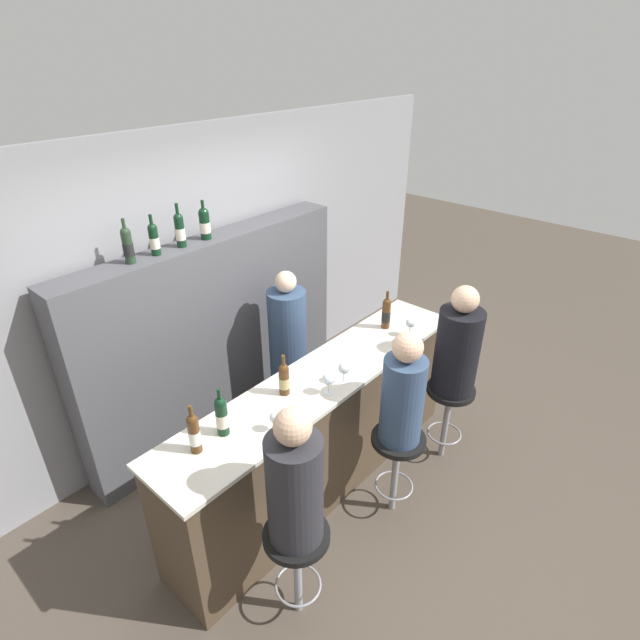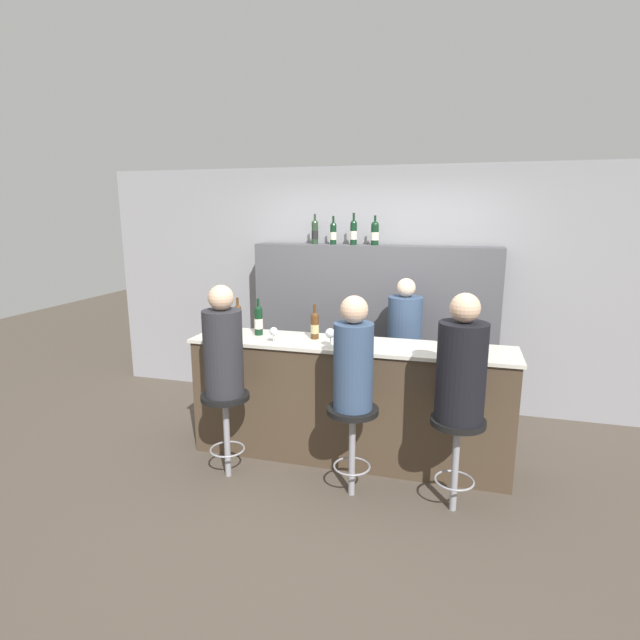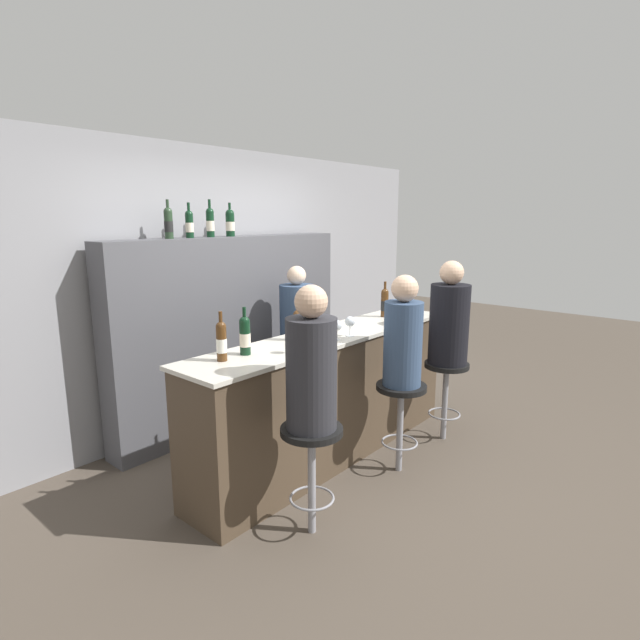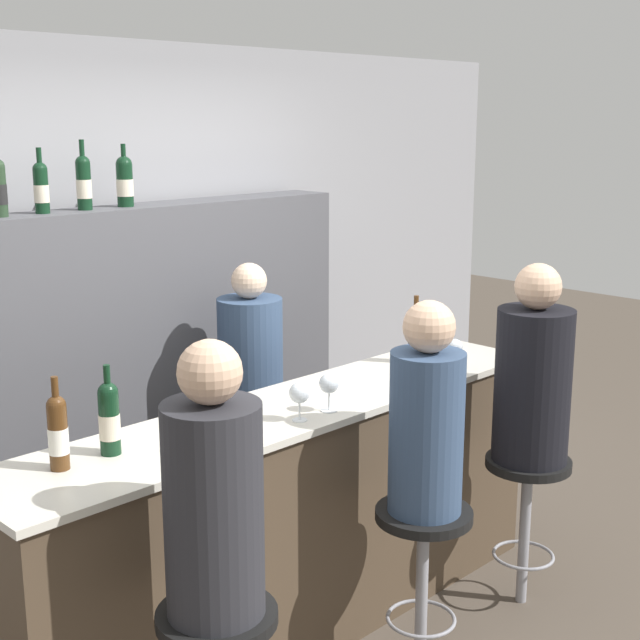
% 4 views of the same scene
% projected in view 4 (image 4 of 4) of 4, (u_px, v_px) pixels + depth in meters
% --- Properties ---
extents(wall_back, '(6.40, 0.05, 2.60)m').
position_uv_depth(wall_back, '(106.00, 297.00, 4.63)').
color(wall_back, gray).
rests_on(wall_back, ground_plane).
extents(bar_counter, '(2.74, 0.54, 1.05)m').
position_uv_depth(bar_counter, '(296.00, 520.00, 3.82)').
color(bar_counter, '#473828').
rests_on(bar_counter, ground_plane).
extents(back_bar_cabinet, '(2.57, 0.28, 1.79)m').
position_uv_depth(back_bar_cabinet, '(134.00, 381.00, 4.57)').
color(back_bar_cabinet, '#4C4C51').
rests_on(back_bar_cabinet, ground_plane).
extents(wine_bottle_counter_0, '(0.07, 0.07, 0.33)m').
position_uv_depth(wine_bottle_counter_0, '(58.00, 432.00, 3.00)').
color(wine_bottle_counter_0, '#4C2D14').
rests_on(wine_bottle_counter_0, bar_counter).
extents(wine_bottle_counter_1, '(0.08, 0.08, 0.33)m').
position_uv_depth(wine_bottle_counter_1, '(109.00, 417.00, 3.14)').
color(wine_bottle_counter_1, black).
rests_on(wine_bottle_counter_1, bar_counter).
extents(wine_bottle_counter_2, '(0.07, 0.07, 0.30)m').
position_uv_depth(wine_bottle_counter_2, '(225.00, 390.00, 3.50)').
color(wine_bottle_counter_2, '#4C2D14').
rests_on(wine_bottle_counter_2, bar_counter).
extents(wine_bottle_counter_3, '(0.07, 0.07, 0.33)m').
position_uv_depth(wine_bottle_counter_3, '(415.00, 335.00, 4.32)').
color(wine_bottle_counter_3, '#4C2D14').
rests_on(wine_bottle_counter_3, bar_counter).
extents(wine_bottle_backbar_1, '(0.07, 0.07, 0.30)m').
position_uv_depth(wine_bottle_backbar_1, '(41.00, 187.00, 4.04)').
color(wine_bottle_backbar_1, black).
rests_on(wine_bottle_backbar_1, back_bar_cabinet).
extents(wine_bottle_backbar_2, '(0.07, 0.07, 0.33)m').
position_uv_depth(wine_bottle_backbar_2, '(84.00, 182.00, 4.18)').
color(wine_bottle_backbar_2, black).
rests_on(wine_bottle_backbar_2, back_bar_cabinet).
extents(wine_bottle_backbar_3, '(0.08, 0.08, 0.30)m').
position_uv_depth(wine_bottle_backbar_3, '(125.00, 181.00, 4.34)').
color(wine_bottle_backbar_3, black).
rests_on(wine_bottle_backbar_3, back_bar_cabinet).
extents(wine_glass_0, '(0.07, 0.07, 0.13)m').
position_uv_depth(wine_glass_0, '(199.00, 429.00, 3.15)').
color(wine_glass_0, silver).
rests_on(wine_glass_0, bar_counter).
extents(wine_glass_1, '(0.08, 0.08, 0.16)m').
position_uv_depth(wine_glass_1, '(299.00, 394.00, 3.49)').
color(wine_glass_1, silver).
rests_on(wine_glass_1, bar_counter).
extents(wine_glass_2, '(0.08, 0.08, 0.16)m').
position_uv_depth(wine_glass_2, '(329.00, 385.00, 3.60)').
color(wine_glass_2, silver).
rests_on(wine_glass_2, bar_counter).
extents(wine_glass_3, '(0.08, 0.08, 0.15)m').
position_uv_depth(wine_glass_3, '(455.00, 348.00, 4.19)').
color(wine_glass_3, silver).
rests_on(wine_glass_3, bar_counter).
extents(guest_seated_left, '(0.31, 0.31, 0.88)m').
position_uv_depth(guest_seated_left, '(213.00, 496.00, 2.70)').
color(guest_seated_left, '#28282D').
rests_on(guest_seated_left, bar_stool_left).
extents(bar_stool_middle, '(0.39, 0.39, 0.71)m').
position_uv_depth(bar_stool_middle, '(423.00, 546.00, 3.53)').
color(bar_stool_middle, gray).
rests_on(bar_stool_middle, ground_plane).
extents(guest_seated_middle, '(0.29, 0.29, 0.84)m').
position_uv_depth(guest_seated_middle, '(427.00, 419.00, 3.41)').
color(guest_seated_middle, '#334766').
rests_on(guest_seated_middle, bar_stool_middle).
extents(bar_stool_right, '(0.39, 0.39, 0.71)m').
position_uv_depth(bar_stool_right, '(527.00, 490.00, 4.05)').
color(bar_stool_right, gray).
rests_on(bar_stool_right, ground_plane).
extents(guest_seated_right, '(0.34, 0.34, 0.89)m').
position_uv_depth(guest_seated_right, '(533.00, 376.00, 3.93)').
color(guest_seated_right, black).
rests_on(guest_seated_right, bar_stool_right).
extents(bartender, '(0.33, 0.33, 1.51)m').
position_uv_depth(bartender, '(252.00, 421.00, 4.56)').
color(bartender, '#334766').
rests_on(bartender, ground_plane).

